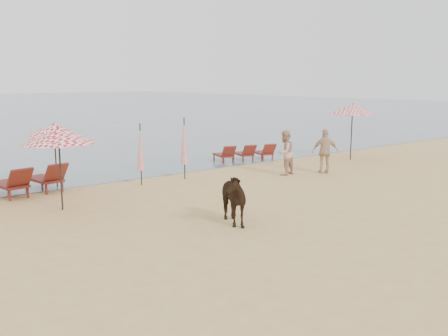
# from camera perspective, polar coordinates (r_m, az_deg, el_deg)

# --- Properties ---
(ground) EXTENTS (120.00, 120.00, 0.00)m
(ground) POSITION_cam_1_polar(r_m,az_deg,el_deg) (12.30, 14.67, -8.25)
(ground) COLOR tan
(ground) RESTS_ON ground
(lounger_cluster_left) EXTENTS (3.50, 2.42, 0.71)m
(lounger_cluster_left) POSITION_cam_1_polar(r_m,az_deg,el_deg) (17.66, -23.09, -1.56)
(lounger_cluster_left) COLOR maroon
(lounger_cluster_left) RESTS_ON ground
(lounger_cluster_right) EXTENTS (2.98, 2.25, 0.58)m
(lounger_cluster_right) POSITION_cam_1_polar(r_m,az_deg,el_deg) (23.57, 2.41, 1.73)
(lounger_cluster_right) COLOR maroon
(lounger_cluster_right) RESTS_ON ground
(umbrella_open_left_a) EXTENTS (2.15, 2.15, 2.45)m
(umbrella_open_left_a) POSITION_cam_1_polar(r_m,az_deg,el_deg) (15.21, -18.39, 3.51)
(umbrella_open_left_a) COLOR black
(umbrella_open_left_a) RESTS_ON ground
(umbrella_open_left_b) EXTENTS (1.88, 1.91, 2.39)m
(umbrella_open_left_b) POSITION_cam_1_polar(r_m,az_deg,el_deg) (18.52, -18.85, 4.15)
(umbrella_open_left_b) COLOR black
(umbrella_open_left_b) RESTS_ON ground
(umbrella_open_right) EXTENTS (2.22, 2.22, 2.71)m
(umbrella_open_right) POSITION_cam_1_polar(r_m,az_deg,el_deg) (24.68, 14.48, 6.54)
(umbrella_open_right) COLOR black
(umbrella_open_right) RESTS_ON ground
(umbrella_closed_left) EXTENTS (0.28, 0.28, 2.27)m
(umbrella_closed_left) POSITION_cam_1_polar(r_m,az_deg,el_deg) (18.30, -9.52, 2.35)
(umbrella_closed_left) COLOR black
(umbrella_closed_left) RESTS_ON ground
(umbrella_closed_right) EXTENTS (0.29, 0.29, 2.40)m
(umbrella_closed_right) POSITION_cam_1_polar(r_m,az_deg,el_deg) (19.23, -4.56, 3.06)
(umbrella_closed_right) COLOR black
(umbrella_closed_right) RESTS_ON ground
(cow) EXTENTS (1.27, 1.85, 1.43)m
(cow) POSITION_cam_1_polar(r_m,az_deg,el_deg) (13.24, 0.56, -3.40)
(cow) COLOR black
(cow) RESTS_ON ground
(beachgoer_right_a) EXTENTS (0.99, 0.84, 1.81)m
(beachgoer_right_a) POSITION_cam_1_polar(r_m,az_deg,el_deg) (20.26, 6.96, 1.75)
(beachgoer_right_a) COLOR tan
(beachgoer_right_a) RESTS_ON ground
(beachgoer_right_b) EXTENTS (1.12, 1.00, 1.83)m
(beachgoer_right_b) POSITION_cam_1_polar(r_m,az_deg,el_deg) (20.88, 11.48, 1.88)
(beachgoer_right_b) COLOR tan
(beachgoer_right_b) RESTS_ON ground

